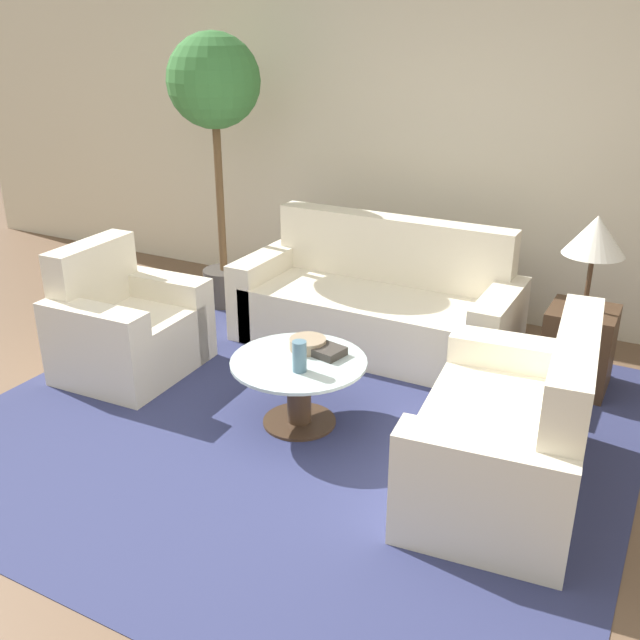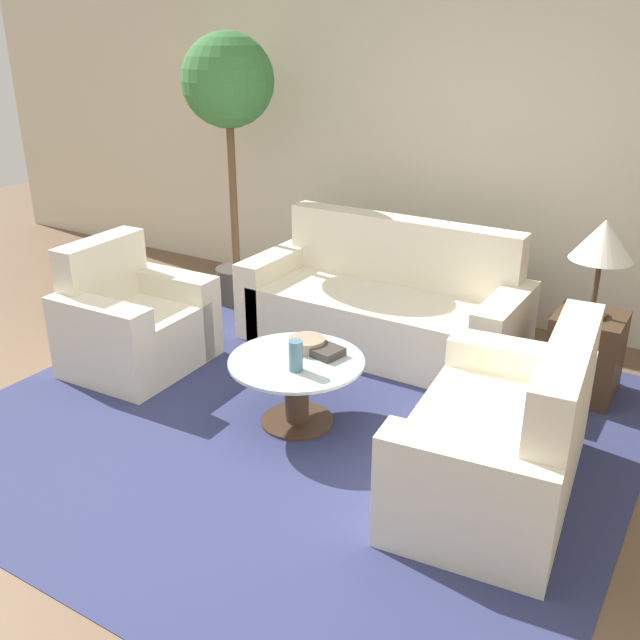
{
  "view_description": "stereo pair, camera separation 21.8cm",
  "coord_description": "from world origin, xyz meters",
  "px_view_note": "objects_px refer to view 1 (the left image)",
  "views": [
    {
      "loc": [
        1.74,
        -2.29,
        2.13
      ],
      "look_at": [
        -0.04,
        1.02,
        0.55
      ],
      "focal_mm": 40.0,
      "sensor_mm": 36.0,
      "label": 1
    },
    {
      "loc": [
        1.93,
        -2.18,
        2.13
      ],
      "look_at": [
        -0.04,
        1.02,
        0.55
      ],
      "focal_mm": 40.0,
      "sensor_mm": 36.0,
      "label": 2
    }
  ],
  "objects_px": {
    "coffee_table": "(299,383)",
    "book_stack": "(328,352)",
    "armchair": "(124,330)",
    "bowl": "(308,344)",
    "table_lamp": "(595,238)",
    "sofa_main": "(378,306)",
    "potted_plant": "(215,103)",
    "vase": "(299,356)",
    "loveseat": "(515,439)"
  },
  "relations": [
    {
      "from": "coffee_table",
      "to": "book_stack",
      "type": "relative_size",
      "value": 4.02
    },
    {
      "from": "armchair",
      "to": "bowl",
      "type": "distance_m",
      "value": 1.34
    },
    {
      "from": "table_lamp",
      "to": "book_stack",
      "type": "bearing_deg",
      "value": -137.76
    },
    {
      "from": "coffee_table",
      "to": "book_stack",
      "type": "distance_m",
      "value": 0.24
    },
    {
      "from": "sofa_main",
      "to": "book_stack",
      "type": "distance_m",
      "value": 1.12
    },
    {
      "from": "coffee_table",
      "to": "book_stack",
      "type": "xyz_separation_m",
      "value": [
        0.12,
        0.13,
        0.16
      ]
    },
    {
      "from": "sofa_main",
      "to": "table_lamp",
      "type": "bearing_deg",
      "value": -0.93
    },
    {
      "from": "potted_plant",
      "to": "book_stack",
      "type": "height_order",
      "value": "potted_plant"
    },
    {
      "from": "armchair",
      "to": "vase",
      "type": "bearing_deg",
      "value": -99.69
    },
    {
      "from": "armchair",
      "to": "loveseat",
      "type": "height_order",
      "value": "loveseat"
    },
    {
      "from": "book_stack",
      "to": "vase",
      "type": "bearing_deg",
      "value": -88.74
    },
    {
      "from": "potted_plant",
      "to": "book_stack",
      "type": "bearing_deg",
      "value": -37.58
    },
    {
      "from": "armchair",
      "to": "potted_plant",
      "type": "distance_m",
      "value": 1.83
    },
    {
      "from": "sofa_main",
      "to": "armchair",
      "type": "relative_size",
      "value": 2.19
    },
    {
      "from": "armchair",
      "to": "sofa_main",
      "type": "bearing_deg",
      "value": -50.43
    },
    {
      "from": "armchair",
      "to": "bowl",
      "type": "height_order",
      "value": "armchair"
    },
    {
      "from": "loveseat",
      "to": "book_stack",
      "type": "xyz_separation_m",
      "value": [
        -1.11,
        0.17,
        0.14
      ]
    },
    {
      "from": "loveseat",
      "to": "book_stack",
      "type": "bearing_deg",
      "value": -104.77
    },
    {
      "from": "loveseat",
      "to": "vase",
      "type": "xyz_separation_m",
      "value": [
        -1.15,
        -0.07,
        0.21
      ]
    },
    {
      "from": "sofa_main",
      "to": "book_stack",
      "type": "xyz_separation_m",
      "value": [
        0.18,
        -1.1,
        0.14
      ]
    },
    {
      "from": "coffee_table",
      "to": "potted_plant",
      "type": "xyz_separation_m",
      "value": [
        -1.47,
        1.35,
        1.32
      ]
    },
    {
      "from": "table_lamp",
      "to": "armchair",
      "type": "bearing_deg",
      "value": -156.8
    },
    {
      "from": "armchair",
      "to": "vase",
      "type": "xyz_separation_m",
      "value": [
        1.42,
        -0.18,
        0.21
      ]
    },
    {
      "from": "coffee_table",
      "to": "sofa_main",
      "type": "bearing_deg",
      "value": 92.92
    },
    {
      "from": "potted_plant",
      "to": "vase",
      "type": "relative_size",
      "value": 12.01
    },
    {
      "from": "coffee_table",
      "to": "table_lamp",
      "type": "relative_size",
      "value": 1.31
    },
    {
      "from": "armchair",
      "to": "potted_plant",
      "type": "relative_size",
      "value": 0.43
    },
    {
      "from": "armchair",
      "to": "vase",
      "type": "relative_size",
      "value": 5.12
    },
    {
      "from": "sofa_main",
      "to": "armchair",
      "type": "distance_m",
      "value": 1.73
    },
    {
      "from": "armchair",
      "to": "bowl",
      "type": "xyz_separation_m",
      "value": [
        1.33,
        0.08,
        0.16
      ]
    },
    {
      "from": "sofa_main",
      "to": "vase",
      "type": "bearing_deg",
      "value": -84.35
    },
    {
      "from": "potted_plant",
      "to": "vase",
      "type": "bearing_deg",
      "value": -43.53
    },
    {
      "from": "armchair",
      "to": "potted_plant",
      "type": "height_order",
      "value": "potted_plant"
    },
    {
      "from": "bowl",
      "to": "book_stack",
      "type": "relative_size",
      "value": 1.11
    },
    {
      "from": "loveseat",
      "to": "potted_plant",
      "type": "relative_size",
      "value": 0.65
    },
    {
      "from": "armchair",
      "to": "book_stack",
      "type": "height_order",
      "value": "armchair"
    },
    {
      "from": "sofa_main",
      "to": "book_stack",
      "type": "bearing_deg",
      "value": -80.78
    },
    {
      "from": "potted_plant",
      "to": "coffee_table",
      "type": "bearing_deg",
      "value": -42.61
    },
    {
      "from": "coffee_table",
      "to": "vase",
      "type": "height_order",
      "value": "vase"
    },
    {
      "from": "coffee_table",
      "to": "vase",
      "type": "relative_size",
      "value": 4.41
    },
    {
      "from": "bowl",
      "to": "vase",
      "type": "bearing_deg",
      "value": -69.97
    },
    {
      "from": "sofa_main",
      "to": "bowl",
      "type": "relative_size",
      "value": 9.24
    },
    {
      "from": "potted_plant",
      "to": "bowl",
      "type": "distance_m",
      "value": 2.2
    },
    {
      "from": "table_lamp",
      "to": "potted_plant",
      "type": "height_order",
      "value": "potted_plant"
    },
    {
      "from": "book_stack",
      "to": "coffee_table",
      "type": "bearing_deg",
      "value": -119.22
    },
    {
      "from": "table_lamp",
      "to": "potted_plant",
      "type": "relative_size",
      "value": 0.28
    },
    {
      "from": "armchair",
      "to": "loveseat",
      "type": "distance_m",
      "value": 2.58
    },
    {
      "from": "armchair",
      "to": "book_stack",
      "type": "bearing_deg",
      "value": -90.02
    },
    {
      "from": "loveseat",
      "to": "table_lamp",
      "type": "height_order",
      "value": "table_lamp"
    },
    {
      "from": "book_stack",
      "to": "potted_plant",
      "type": "bearing_deg",
      "value": 154.3
    }
  ]
}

